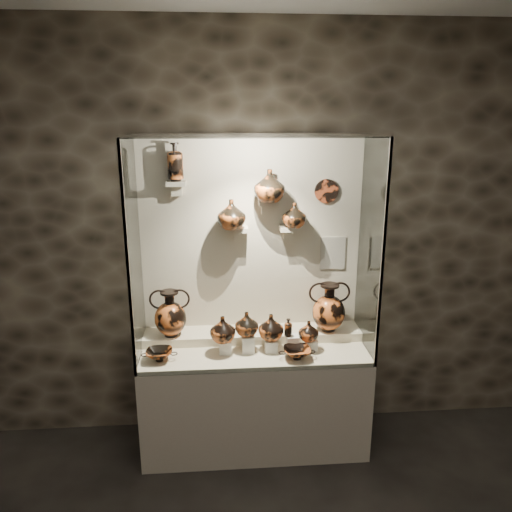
{
  "coord_description": "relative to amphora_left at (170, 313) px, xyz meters",
  "views": [
    {
      "loc": [
        -0.26,
        -1.23,
        2.55
      ],
      "look_at": [
        0.02,
        2.25,
        1.54
      ],
      "focal_mm": 35.0,
      "sensor_mm": 36.0,
      "label": 1
    }
  ],
  "objects": [
    {
      "name": "glass_top",
      "position": [
        0.63,
        -0.14,
        1.31
      ],
      "size": [
        1.7,
        0.6,
        0.01
      ],
      "primitive_type": "cube",
      "color": "white",
      "rests_on": "back_panel"
    },
    {
      "name": "glass_front",
      "position": [
        0.63,
        -0.43,
        0.52
      ],
      "size": [
        1.7,
        0.01,
        1.6
      ],
      "primitive_type": "cube",
      "color": "white",
      "rests_on": "plinth"
    },
    {
      "name": "amphora_right",
      "position": [
        1.22,
        0.0,
        0.01
      ],
      "size": [
        0.4,
        0.4,
        0.38
      ],
      "primitive_type": null,
      "rotation": [
        0.0,
        0.0,
        -0.36
      ],
      "color": "#CE6027",
      "rests_on": "rear_tier"
    },
    {
      "name": "pedestal_c",
      "position": [
        0.75,
        -0.19,
        -0.21
      ],
      "size": [
        0.09,
        0.09,
        0.09
      ],
      "primitive_type": "cube",
      "color": "silver",
      "rests_on": "front_tier"
    },
    {
      "name": "plinth",
      "position": [
        0.63,
        -0.14,
        -0.68
      ],
      "size": [
        1.7,
        0.6,
        0.8
      ],
      "primitive_type": "cube",
      "color": "#BFB39A",
      "rests_on": "floor"
    },
    {
      "name": "jug_a",
      "position": [
        0.39,
        -0.2,
        -0.05
      ],
      "size": [
        0.19,
        0.19,
        0.19
      ],
      "primitive_type": "imported",
      "rotation": [
        0.0,
        0.0,
        0.03
      ],
      "color": "#CE6027",
      "rests_on": "pedestal_a"
    },
    {
      "name": "wall_plate",
      "position": [
        1.2,
        0.15,
        0.89
      ],
      "size": [
        0.18,
        0.02,
        0.18
      ],
      "primitive_type": "cylinder",
      "rotation": [
        1.57,
        0.0,
        0.0
      ],
      "color": "#B34623",
      "rests_on": "back_panel"
    },
    {
      "name": "ovoid_vase_a",
      "position": [
        0.48,
        0.05,
        0.75
      ],
      "size": [
        0.26,
        0.26,
        0.22
      ],
      "primitive_type": "imported",
      "rotation": [
        0.0,
        0.0,
        0.25
      ],
      "color": "#96431A",
      "rests_on": "bracket_ca"
    },
    {
      "name": "glass_left",
      "position": [
        -0.22,
        -0.14,
        0.52
      ],
      "size": [
        0.01,
        0.6,
        1.6
      ],
      "primitive_type": "cube",
      "color": "white",
      "rests_on": "plinth"
    },
    {
      "name": "pedestal_e",
      "position": [
        1.05,
        -0.19,
        -0.21
      ],
      "size": [
        0.09,
        0.09,
        0.08
      ],
      "primitive_type": "cube",
      "color": "silver",
      "rests_on": "front_tier"
    },
    {
      "name": "lekythos_small",
      "position": [
        0.88,
        -0.19,
        -0.05
      ],
      "size": [
        0.09,
        0.09,
        0.16
      ],
      "primitive_type": null,
      "rotation": [
        0.0,
        0.0,
        0.32
      ],
      "color": "#96431A",
      "rests_on": "pedestal_d"
    },
    {
      "name": "bracket_cc",
      "position": [
        0.91,
        0.1,
        0.62
      ],
      "size": [
        0.14,
        0.12,
        0.04
      ],
      "primitive_type": "cube",
      "color": "#BFB39A",
      "rests_on": "back_panel"
    },
    {
      "name": "lekythos_tall",
      "position": [
        0.08,
        0.09,
        1.14
      ],
      "size": [
        0.13,
        0.13,
        0.31
      ],
      "primitive_type": null,
      "rotation": [
        0.0,
        0.0,
        0.08
      ],
      "color": "#CE6027",
      "rests_on": "bracket_ul"
    },
    {
      "name": "kylix_right",
      "position": [
        0.92,
        -0.32,
        -0.2
      ],
      "size": [
        0.3,
        0.27,
        0.1
      ],
      "primitive_type": null,
      "rotation": [
        0.0,
        0.0,
        -0.26
      ],
      "color": "#CE6027",
      "rests_on": "front_tier"
    },
    {
      "name": "jug_b",
      "position": [
        0.57,
        -0.17,
        -0.03
      ],
      "size": [
        0.19,
        0.19,
        0.18
      ],
      "primitive_type": "imported",
      "rotation": [
        0.0,
        0.0,
        0.1
      ],
      "color": "#96431A",
      "rests_on": "pedestal_b"
    },
    {
      "name": "front_tier",
      "position": [
        0.63,
        -0.14,
        -0.27
      ],
      "size": [
        1.68,
        0.58,
        0.03
      ],
      "primitive_type": "cube",
      "color": "beige",
      "rests_on": "plinth"
    },
    {
      "name": "jug_e",
      "position": [
        1.03,
        -0.2,
        -0.09
      ],
      "size": [
        0.18,
        0.18,
        0.16
      ],
      "primitive_type": "imported",
      "rotation": [
        0.0,
        0.0,
        0.2
      ],
      "color": "#CE6027",
      "rests_on": "pedestal_e"
    },
    {
      "name": "pedestal_a",
      "position": [
        0.41,
        -0.19,
        -0.2
      ],
      "size": [
        0.09,
        0.09,
        0.1
      ],
      "primitive_type": "cube",
      "color": "silver",
      "rests_on": "front_tier"
    },
    {
      "name": "kylix_left",
      "position": [
        -0.06,
        -0.27,
        -0.2
      ],
      "size": [
        0.28,
        0.25,
        0.1
      ],
      "primitive_type": null,
      "rotation": [
        0.0,
        0.0,
        -0.19
      ],
      "color": "#96431A",
      "rests_on": "front_tier"
    },
    {
      "name": "amphora_left",
      "position": [
        0.0,
        0.0,
        0.0
      ],
      "size": [
        0.31,
        0.31,
        0.36
      ],
      "primitive_type": null,
      "rotation": [
        0.0,
        0.0,
        0.08
      ],
      "color": "#CE6027",
      "rests_on": "rear_tier"
    },
    {
      "name": "bracket_ca",
      "position": [
        0.53,
        0.1,
        0.62
      ],
      "size": [
        0.14,
        0.12,
        0.04
      ],
      "primitive_type": "cube",
      "color": "#BFB39A",
      "rests_on": "back_panel"
    },
    {
      "name": "bracket_ul",
      "position": [
        0.08,
        0.1,
        0.97
      ],
      "size": [
        0.14,
        0.12,
        0.04
      ],
      "primitive_type": "cube",
      "color": "#BFB39A",
      "rests_on": "back_panel"
    },
    {
      "name": "pedestal_d",
      "position": [
        0.91,
        -0.19,
        -0.19
      ],
      "size": [
        0.09,
        0.09,
        0.12
      ],
      "primitive_type": "cube",
      "color": "silver",
      "rests_on": "front_tier"
    },
    {
      "name": "ovoid_vase_c",
      "position": [
        0.94,
        0.07,
        0.73
      ],
      "size": [
        0.24,
        0.24,
        0.19
      ],
      "primitive_type": "imported",
      "rotation": [
        0.0,
        0.0,
        -0.41
      ],
      "color": "#96431A",
      "rests_on": "bracket_cc"
    },
    {
      "name": "glass_right",
      "position": [
        1.48,
        -0.14,
        0.52
      ],
      "size": [
        0.01,
        0.6,
        1.6
      ],
      "primitive_type": "cube",
      "color": "white",
      "rests_on": "plinth"
    },
    {
      "name": "rear_tier",
      "position": [
        0.63,
        0.04,
        -0.23
      ],
      "size": [
        1.7,
        0.25,
        0.1
      ],
      "primitive_type": "cube",
      "color": "beige",
      "rests_on": "plinth"
    },
    {
      "name": "jug_c",
      "position": [
        0.75,
        -0.17,
        -0.06
      ],
      "size": [
        0.24,
        0.24,
        0.2
      ],
      "primitive_type": "imported",
      "rotation": [
        0.0,
        0.0,
        -0.31
      ],
      "color": "#CE6027",
      "rests_on": "pedestal_c"
    },
    {
      "name": "back_panel",
      "position": [
        0.63,
        0.18,
        0.52
      ],
      "size": [
        1.7,
        0.03,
        1.6
      ],
      "primitive_type": "cube",
      "color": "#BFB39A",
      "rests_on": "plinth"
    },
    {
      "name": "frame_post_left",
      "position": [
        -0.21,
        -0.43,
        0.52
      ],
      "size": [
        0.02,
        0.02,
        1.6
      ],
      "primitive_type": "cube",
      "color": "gray",
      "rests_on": "plinth"
    },
    {
      "name": "wall_back",
      "position": [
        0.63,
        0.18,
        0.52
      ],
      "size": [
        5.0,
        0.02,
        3.2
      ],
      "primitive_type": "cube",
      "color": "black",
      "rests_on": "ground"
    },
    {
      "name": "ovoid_vase_b",
      "position": [
        0.75,
        0.04,
        0.95
      ],
      "size": [
        0.24,
        0.24,
        0.24
      ],
      "primitive_type": "imported",
      "rotation": [
        0.0,
        0.0,
        -0.06
      ],
      "color": "#96431A",
      "rests_on": "bracket_cb"
    },
    {
      "name": "bracket_cb",
      "position": [
        0.73,
        0.1,
        0.82
      ],
      "size": [
        0.1,
        0.12,
        0.04
      ],
      "primitive_type": "cube",
      "color": "#BFB39A",
      "rests_on": "back_panel"
    },
    {
      "name": "info_placard",
      "position": [
        1.27,
        0.16,
        0.4
      ],
      "size": [
        0.2,
        0.01,
        0.26
      ],
      "primitive_type": "cube",
      "color": "beige",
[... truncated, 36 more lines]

